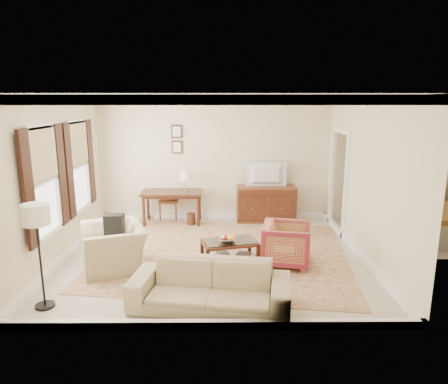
{
  "coord_description": "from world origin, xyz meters",
  "views": [
    {
      "loc": [
        0.15,
        -6.99,
        2.82
      ],
      "look_at": [
        0.2,
        0.3,
        1.15
      ],
      "focal_mm": 32.0,
      "sensor_mm": 36.0,
      "label": 1
    }
  ],
  "objects_px": {
    "tv": "(267,167)",
    "writing_desk": "(172,196)",
    "club_armchair": "(114,240)",
    "coffee_table": "(230,246)",
    "striped_armchair": "(287,242)",
    "sofa": "(210,279)",
    "sideboard": "(266,204)"
  },
  "relations": [
    {
      "from": "tv",
      "to": "writing_desk",
      "type": "bearing_deg",
      "value": 3.45
    },
    {
      "from": "tv",
      "to": "club_armchair",
      "type": "bearing_deg",
      "value": 42.9
    },
    {
      "from": "tv",
      "to": "club_armchair",
      "type": "distance_m",
      "value": 4.05
    },
    {
      "from": "coffee_table",
      "to": "striped_armchair",
      "type": "height_order",
      "value": "striped_armchair"
    },
    {
      "from": "writing_desk",
      "to": "sofa",
      "type": "height_order",
      "value": "sofa"
    },
    {
      "from": "writing_desk",
      "to": "club_armchair",
      "type": "xyz_separation_m",
      "value": [
        -0.7,
        -2.57,
        -0.15
      ]
    },
    {
      "from": "tv",
      "to": "coffee_table",
      "type": "distance_m",
      "value": 2.84
    },
    {
      "from": "tv",
      "to": "sofa",
      "type": "xyz_separation_m",
      "value": [
        -1.22,
        -4.1,
        -0.89
      ]
    },
    {
      "from": "coffee_table",
      "to": "club_armchair",
      "type": "relative_size",
      "value": 0.93
    },
    {
      "from": "coffee_table",
      "to": "striped_armchair",
      "type": "xyz_separation_m",
      "value": [
        0.99,
        -0.1,
        0.11
      ]
    },
    {
      "from": "tv",
      "to": "club_armchair",
      "type": "height_order",
      "value": "tv"
    },
    {
      "from": "sofa",
      "to": "tv",
      "type": "bearing_deg",
      "value": 82.2
    },
    {
      "from": "writing_desk",
      "to": "sofa",
      "type": "distance_m",
      "value": 4.1
    },
    {
      "from": "striped_armchair",
      "to": "club_armchair",
      "type": "distance_m",
      "value": 2.99
    },
    {
      "from": "sideboard",
      "to": "coffee_table",
      "type": "xyz_separation_m",
      "value": [
        -0.92,
        -2.51,
        -0.12
      ]
    },
    {
      "from": "club_armchair",
      "to": "striped_armchair",
      "type": "bearing_deg",
      "value": 70.92
    },
    {
      "from": "club_armchair",
      "to": "sofa",
      "type": "distance_m",
      "value": 2.2
    },
    {
      "from": "striped_armchair",
      "to": "sofa",
      "type": "height_order",
      "value": "sofa"
    },
    {
      "from": "striped_armchair",
      "to": "sofa",
      "type": "relative_size",
      "value": 0.38
    },
    {
      "from": "striped_armchair",
      "to": "sofa",
      "type": "distance_m",
      "value": 1.98
    },
    {
      "from": "writing_desk",
      "to": "sideboard",
      "type": "relative_size",
      "value": 1.01
    },
    {
      "from": "writing_desk",
      "to": "tv",
      "type": "height_order",
      "value": "tv"
    },
    {
      "from": "club_armchair",
      "to": "writing_desk",
      "type": "bearing_deg",
      "value": 143.71
    },
    {
      "from": "sideboard",
      "to": "sofa",
      "type": "relative_size",
      "value": 0.63
    },
    {
      "from": "writing_desk",
      "to": "club_armchair",
      "type": "bearing_deg",
      "value": -105.16
    },
    {
      "from": "writing_desk",
      "to": "coffee_table",
      "type": "height_order",
      "value": "writing_desk"
    },
    {
      "from": "writing_desk",
      "to": "tv",
      "type": "relative_size",
      "value": 1.53
    },
    {
      "from": "sideboard",
      "to": "club_armchair",
      "type": "bearing_deg",
      "value": -136.89
    },
    {
      "from": "tv",
      "to": "striped_armchair",
      "type": "height_order",
      "value": "tv"
    },
    {
      "from": "writing_desk",
      "to": "coffee_table",
      "type": "distance_m",
      "value": 2.72
    },
    {
      "from": "coffee_table",
      "to": "sofa",
      "type": "bearing_deg",
      "value": -100.58
    },
    {
      "from": "sofa",
      "to": "writing_desk",
      "type": "bearing_deg",
      "value": 112.81
    }
  ]
}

